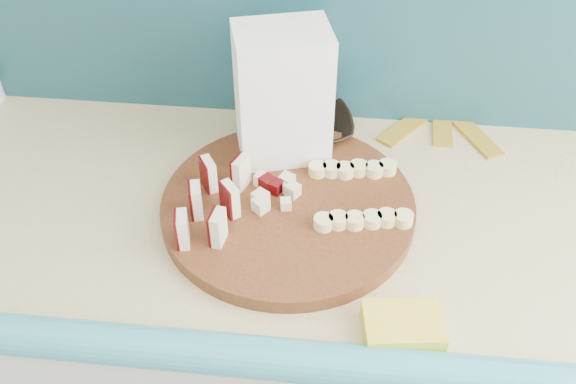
{
  "coord_description": "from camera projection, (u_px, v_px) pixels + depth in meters",
  "views": [
    {
      "loc": [
        0.3,
        0.71,
        1.67
      ],
      "look_at": [
        0.22,
        1.49,
        0.96
      ],
      "focal_mm": 40.0,
      "sensor_mm": 36.0,
      "label": 1
    }
  ],
  "objects": [
    {
      "name": "apple_chunks",
      "position": [
        272.0,
        197.0,
        1.06
      ],
      "size": [
        0.06,
        0.07,
        0.02
      ],
      "color": "beige",
      "rests_on": "cutting_board"
    },
    {
      "name": "kitchen_counter",
      "position": [
        235.0,
        352.0,
        1.41
      ],
      "size": [
        2.2,
        0.63,
        0.91
      ],
      "color": "silver",
      "rests_on": "ground"
    },
    {
      "name": "brown_bowl",
      "position": [
        304.0,
        125.0,
        1.24
      ],
      "size": [
        0.23,
        0.23,
        0.04
      ],
      "primitive_type": "imported",
      "rotation": [
        0.0,
        0.0,
        0.32
      ],
      "color": "black",
      "rests_on": "kitchen_counter"
    },
    {
      "name": "banana_peel",
      "position": [
        441.0,
        125.0,
        1.27
      ],
      "size": [
        0.24,
        0.2,
        0.01
      ],
      "rotation": [
        0.0,
        0.0,
        -0.22
      ],
      "color": "gold",
      "rests_on": "kitchen_counter"
    },
    {
      "name": "cutting_board",
      "position": [
        288.0,
        207.0,
        1.08
      ],
      "size": [
        0.49,
        0.49,
        0.03
      ],
      "primitive_type": "cylinder",
      "rotation": [
        0.0,
        0.0,
        0.17
      ],
      "color": "#44250E",
      "rests_on": "kitchen_counter"
    },
    {
      "name": "banana_slices",
      "position": [
        358.0,
        194.0,
        1.07
      ],
      "size": [
        0.18,
        0.18,
        0.02
      ],
      "color": "#FBF099",
      "rests_on": "cutting_board"
    },
    {
      "name": "flour_bag",
      "position": [
        283.0,
        101.0,
        1.1
      ],
      "size": [
        0.18,
        0.15,
        0.27
      ],
      "primitive_type": "cube",
      "rotation": [
        0.0,
        0.0,
        0.27
      ],
      "color": "white",
      "rests_on": "kitchen_counter"
    },
    {
      "name": "apple_wedges",
      "position": [
        213.0,
        200.0,
        1.03
      ],
      "size": [
        0.09,
        0.18,
        0.06
      ],
      "color": "#F4EAC3",
      "rests_on": "cutting_board"
    },
    {
      "name": "sponge",
      "position": [
        403.0,
        327.0,
        0.9
      ],
      "size": [
        0.12,
        0.09,
        0.03
      ],
      "primitive_type": "cube",
      "rotation": [
        0.0,
        0.0,
        0.14
      ],
      "color": "yellow",
      "rests_on": "kitchen_counter"
    }
  ]
}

